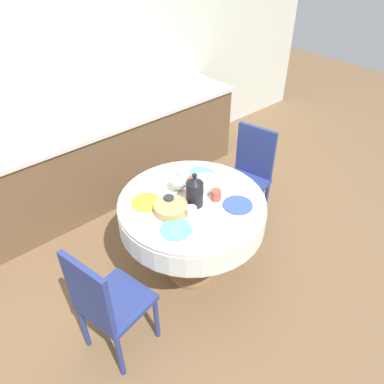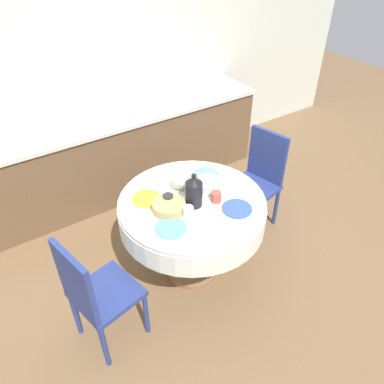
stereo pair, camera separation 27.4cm
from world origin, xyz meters
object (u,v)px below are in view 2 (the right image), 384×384
at_px(coffee_carafe, 194,192).
at_px(teapot, 181,181).
at_px(chair_left, 259,177).
at_px(chair_right, 94,292).

relative_size(coffee_carafe, teapot, 1.52).
bearing_deg(chair_left, chair_right, 89.39).
height_order(chair_left, chair_right, same).
xyz_separation_m(chair_left, chair_right, (-1.77, -0.39, 0.00)).
height_order(chair_left, coffee_carafe, coffee_carafe).
relative_size(chair_left, teapot, 5.30).
bearing_deg(coffee_carafe, chair_right, -170.77).
relative_size(chair_right, teapot, 5.30).
height_order(chair_right, teapot, chair_right).
xyz_separation_m(chair_right, coffee_carafe, (0.87, 0.14, 0.36)).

